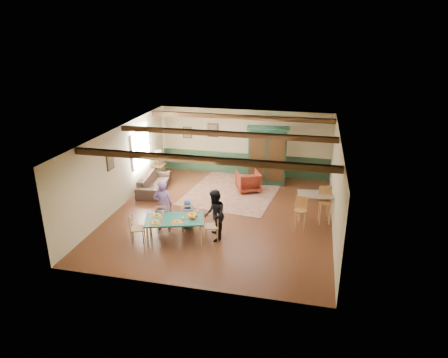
% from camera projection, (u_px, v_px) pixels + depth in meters
% --- Properties ---
extents(floor, '(8.00, 8.00, 0.00)m').
position_uv_depth(floor, '(222.00, 215.00, 13.03)').
color(floor, '#482214').
rests_on(floor, ground).
extents(wall_back, '(7.00, 0.02, 2.70)m').
position_uv_depth(wall_back, '(244.00, 143.00, 16.20)').
color(wall_back, beige).
rests_on(wall_back, floor).
extents(wall_left, '(0.02, 8.00, 2.70)m').
position_uv_depth(wall_left, '(119.00, 168.00, 13.29)').
color(wall_left, beige).
rests_on(wall_left, floor).
extents(wall_right, '(0.02, 8.00, 2.70)m').
position_uv_depth(wall_right, '(336.00, 185.00, 11.82)').
color(wall_right, beige).
rests_on(wall_right, floor).
extents(ceiling, '(7.00, 8.00, 0.02)m').
position_uv_depth(ceiling, '(221.00, 134.00, 12.08)').
color(ceiling, silver).
rests_on(ceiling, wall_back).
extents(wainscot_back, '(6.95, 0.03, 0.90)m').
position_uv_depth(wainscot_back, '(244.00, 164.00, 16.50)').
color(wainscot_back, '#203C28').
rests_on(wainscot_back, floor).
extents(ceiling_beam_front, '(6.95, 0.16, 0.16)m').
position_uv_depth(ceiling_beam_front, '(200.00, 160.00, 10.01)').
color(ceiling_beam_front, '#311E0D').
rests_on(ceiling_beam_front, ceiling).
extents(ceiling_beam_mid, '(6.95, 0.16, 0.16)m').
position_uv_depth(ceiling_beam_mid, '(224.00, 134.00, 12.48)').
color(ceiling_beam_mid, '#311E0D').
rests_on(ceiling_beam_mid, ceiling).
extents(ceiling_beam_back, '(6.95, 0.16, 0.16)m').
position_uv_depth(ceiling_beam_back, '(240.00, 117.00, 14.85)').
color(ceiling_beam_back, '#311E0D').
rests_on(ceiling_beam_back, ceiling).
extents(window_left, '(0.06, 1.60, 1.30)m').
position_uv_depth(window_left, '(141.00, 148.00, 14.76)').
color(window_left, white).
rests_on(window_left, wall_left).
extents(picture_left_wall, '(0.04, 0.42, 0.52)m').
position_uv_depth(picture_left_wall, '(110.00, 162.00, 12.59)').
color(picture_left_wall, gray).
rests_on(picture_left_wall, wall_left).
extents(picture_back_a, '(0.45, 0.04, 0.55)m').
position_uv_depth(picture_back_a, '(213.00, 130.00, 16.29)').
color(picture_back_a, gray).
rests_on(picture_back_a, wall_back).
extents(picture_back_b, '(0.38, 0.04, 0.48)m').
position_uv_depth(picture_back_b, '(187.00, 133.00, 16.57)').
color(picture_back_b, gray).
rests_on(picture_back_b, wall_back).
extents(dining_table, '(1.83, 1.35, 0.68)m').
position_uv_depth(dining_table, '(175.00, 230.00, 11.33)').
color(dining_table, '#1D5D50').
rests_on(dining_table, floor).
extents(dining_chair_far_left, '(0.48, 0.49, 0.86)m').
position_uv_depth(dining_chair_far_left, '(163.00, 217.00, 11.89)').
color(dining_chair_far_left, tan).
rests_on(dining_chair_far_left, floor).
extents(dining_chair_far_right, '(0.48, 0.49, 0.86)m').
position_uv_depth(dining_chair_far_right, '(188.00, 216.00, 11.94)').
color(dining_chair_far_right, tan).
rests_on(dining_chair_far_right, floor).
extents(dining_chair_end_left, '(0.49, 0.48, 0.86)m').
position_uv_depth(dining_chair_end_left, '(137.00, 228.00, 11.23)').
color(dining_chair_end_left, tan).
rests_on(dining_chair_end_left, floor).
extents(dining_chair_end_right, '(0.49, 0.48, 0.86)m').
position_uv_depth(dining_chair_end_right, '(212.00, 225.00, 11.37)').
color(dining_chair_end_right, tan).
rests_on(dining_chair_end_right, floor).
extents(person_man, '(0.66, 0.53, 1.57)m').
position_uv_depth(person_man, '(163.00, 205.00, 11.83)').
color(person_man, '#7B5898').
rests_on(person_man, floor).
extents(person_woman, '(0.76, 0.86, 1.50)m').
position_uv_depth(person_woman, '(215.00, 215.00, 11.27)').
color(person_woman, black).
rests_on(person_woman, floor).
extents(person_child, '(0.51, 0.41, 0.91)m').
position_uv_depth(person_child, '(188.00, 214.00, 12.00)').
color(person_child, navy).
rests_on(person_child, floor).
extents(cat, '(0.35, 0.22, 0.16)m').
position_uv_depth(cat, '(192.00, 217.00, 11.13)').
color(cat, orange).
rests_on(cat, dining_table).
extents(place_setting_near_left, '(0.43, 0.37, 0.11)m').
position_uv_depth(place_setting_near_left, '(156.00, 221.00, 10.95)').
color(place_setting_near_left, orange).
rests_on(place_setting_near_left, dining_table).
extents(place_setting_near_center, '(0.43, 0.37, 0.11)m').
position_uv_depth(place_setting_near_center, '(177.00, 220.00, 10.99)').
color(place_setting_near_center, orange).
rests_on(place_setting_near_center, dining_table).
extents(place_setting_far_left, '(0.43, 0.37, 0.11)m').
position_uv_depth(place_setting_far_left, '(157.00, 214.00, 11.37)').
color(place_setting_far_left, orange).
rests_on(place_setting_far_left, dining_table).
extents(place_setting_far_right, '(0.43, 0.37, 0.11)m').
position_uv_depth(place_setting_far_right, '(192.00, 213.00, 11.44)').
color(place_setting_far_right, orange).
rests_on(place_setting_far_right, dining_table).
extents(area_rug, '(3.53, 4.04, 0.01)m').
position_uv_depth(area_rug, '(233.00, 192.00, 14.86)').
color(area_rug, tan).
rests_on(area_rug, floor).
extents(armoire, '(1.64, 0.79, 2.23)m').
position_uv_depth(armoire, '(267.00, 156.00, 15.32)').
color(armoire, '#143223').
rests_on(armoire, floor).
extents(armchair, '(1.07, 1.09, 0.75)m').
position_uv_depth(armchair, '(248.00, 181.00, 14.82)').
color(armchair, '#541710').
rests_on(armchair, floor).
extents(sofa, '(1.06, 2.17, 0.61)m').
position_uv_depth(sofa, '(154.00, 183.00, 14.88)').
color(sofa, '#3C2D26').
rests_on(sofa, floor).
extents(end_table, '(0.52, 0.52, 0.63)m').
position_uv_depth(end_table, '(159.00, 172.00, 15.94)').
color(end_table, '#311E0D').
rests_on(end_table, floor).
extents(table_lamp, '(0.34, 0.34, 0.58)m').
position_uv_depth(table_lamp, '(158.00, 158.00, 15.72)').
color(table_lamp, '#D2BF88').
rests_on(table_lamp, end_table).
extents(counter_table, '(1.13, 0.74, 0.89)m').
position_uv_depth(counter_table, '(314.00, 207.00, 12.54)').
color(counter_table, tan).
rests_on(counter_table, floor).
extents(bar_stool_left, '(0.40, 0.43, 1.05)m').
position_uv_depth(bar_stool_left, '(300.00, 215.00, 11.83)').
color(bar_stool_left, tan).
rests_on(bar_stool_left, floor).
extents(bar_stool_right, '(0.46, 0.50, 1.16)m').
position_uv_depth(bar_stool_right, '(325.00, 206.00, 12.29)').
color(bar_stool_right, tan).
rests_on(bar_stool_right, floor).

